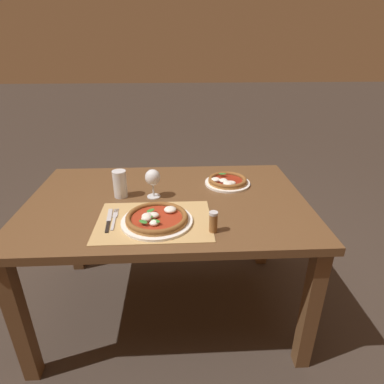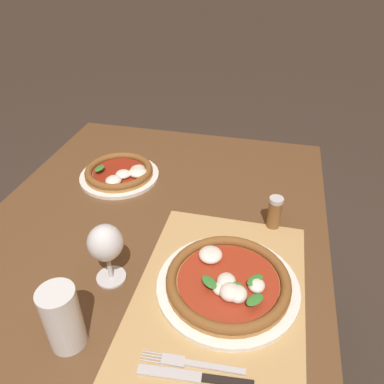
{
  "view_description": "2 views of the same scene",
  "coord_description": "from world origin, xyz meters",
  "px_view_note": "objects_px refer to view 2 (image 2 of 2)",
  "views": [
    {
      "loc": [
        0.06,
        -1.51,
        1.49
      ],
      "look_at": [
        0.13,
        -0.11,
        0.83
      ],
      "focal_mm": 30.0,
      "sensor_mm": 36.0,
      "label": 1
    },
    {
      "loc": [
        -0.62,
        -0.29,
        1.41
      ],
      "look_at": [
        0.21,
        -0.1,
        0.82
      ],
      "focal_mm": 35.0,
      "sensor_mm": 36.0,
      "label": 2
    }
  ],
  "objects_px": {
    "pint_glass": "(63,319)",
    "fork": "(192,363)",
    "pepper_shaker": "(274,213)",
    "wine_glass": "(106,245)",
    "pizza_near": "(228,282)",
    "knife": "(195,377)",
    "pizza_far": "(120,173)"
  },
  "relations": [
    {
      "from": "wine_glass",
      "to": "fork",
      "type": "bearing_deg",
      "value": -125.61
    },
    {
      "from": "fork",
      "to": "wine_glass",
      "type": "bearing_deg",
      "value": 54.39
    },
    {
      "from": "pizza_near",
      "to": "pint_glass",
      "type": "height_order",
      "value": "pint_glass"
    },
    {
      "from": "pint_glass",
      "to": "knife",
      "type": "relative_size",
      "value": 0.67
    },
    {
      "from": "fork",
      "to": "knife",
      "type": "relative_size",
      "value": 0.93
    },
    {
      "from": "pizza_near",
      "to": "fork",
      "type": "bearing_deg",
      "value": 169.21
    },
    {
      "from": "wine_glass",
      "to": "fork",
      "type": "height_order",
      "value": "wine_glass"
    },
    {
      "from": "wine_glass",
      "to": "pint_glass",
      "type": "height_order",
      "value": "wine_glass"
    },
    {
      "from": "pizza_near",
      "to": "wine_glass",
      "type": "xyz_separation_m",
      "value": [
        -0.03,
        0.27,
        0.08
      ]
    },
    {
      "from": "pint_glass",
      "to": "knife",
      "type": "distance_m",
      "value": 0.27
    },
    {
      "from": "wine_glass",
      "to": "pepper_shaker",
      "type": "distance_m",
      "value": 0.46
    },
    {
      "from": "pizza_far",
      "to": "pepper_shaker",
      "type": "relative_size",
      "value": 2.68
    },
    {
      "from": "pint_glass",
      "to": "fork",
      "type": "distance_m",
      "value": 0.26
    },
    {
      "from": "pizza_near",
      "to": "wine_glass",
      "type": "height_order",
      "value": "wine_glass"
    },
    {
      "from": "pepper_shaker",
      "to": "pizza_far",
      "type": "bearing_deg",
      "value": 74.74
    },
    {
      "from": "pizza_far",
      "to": "knife",
      "type": "height_order",
      "value": "pizza_far"
    },
    {
      "from": "pint_glass",
      "to": "wine_glass",
      "type": "bearing_deg",
      "value": -5.03
    },
    {
      "from": "pizza_far",
      "to": "pepper_shaker",
      "type": "height_order",
      "value": "pepper_shaker"
    },
    {
      "from": "pizza_near",
      "to": "pizza_far",
      "type": "bearing_deg",
      "value": 47.32
    },
    {
      "from": "pizza_far",
      "to": "pint_glass",
      "type": "relative_size",
      "value": 1.79
    },
    {
      "from": "pizza_near",
      "to": "pizza_far",
      "type": "height_order",
      "value": "pizza_near"
    },
    {
      "from": "pint_glass",
      "to": "pepper_shaker",
      "type": "distance_m",
      "value": 0.59
    },
    {
      "from": "knife",
      "to": "pint_glass",
      "type": "bearing_deg",
      "value": 86.02
    },
    {
      "from": "pint_glass",
      "to": "pizza_far",
      "type": "bearing_deg",
      "value": 12.4
    },
    {
      "from": "knife",
      "to": "fork",
      "type": "bearing_deg",
      "value": 25.13
    },
    {
      "from": "fork",
      "to": "knife",
      "type": "height_order",
      "value": "knife"
    },
    {
      "from": "pepper_shaker",
      "to": "wine_glass",
      "type": "bearing_deg",
      "value": 127.54
    },
    {
      "from": "pint_glass",
      "to": "fork",
      "type": "bearing_deg",
      "value": -88.71
    },
    {
      "from": "pizza_far",
      "to": "knife",
      "type": "relative_size",
      "value": 1.21
    },
    {
      "from": "pizza_near",
      "to": "pint_glass",
      "type": "distance_m",
      "value": 0.36
    },
    {
      "from": "knife",
      "to": "pepper_shaker",
      "type": "bearing_deg",
      "value": -13.74
    },
    {
      "from": "wine_glass",
      "to": "pizza_far",
      "type": "bearing_deg",
      "value": 19.23
    }
  ]
}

